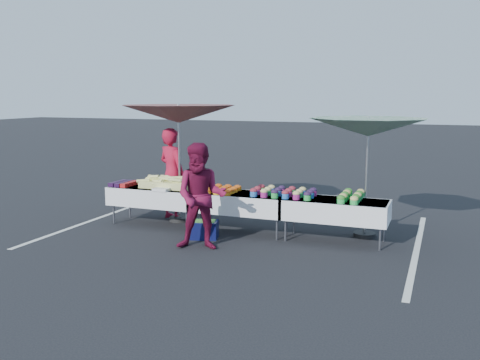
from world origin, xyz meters
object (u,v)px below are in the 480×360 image
(umbrella_left, at_px, (178,115))
(storage_bin, at_px, (204,229))
(customer, at_px, (201,197))
(umbrella_right, at_px, (368,128))
(table_left, at_px, (156,195))
(vendor, at_px, (172,174))
(table_center, at_px, (240,202))
(table_right, at_px, (335,209))

(umbrella_left, xyz_separation_m, storage_bin, (1.03, -1.05, -2.01))
(customer, bearing_deg, umbrella_right, 20.29)
(table_left, height_order, storage_bin, table_left)
(vendor, xyz_separation_m, umbrella_right, (3.98, -0.03, 1.04))
(vendor, distance_m, umbrella_left, 1.26)
(table_center, height_order, customer, customer)
(table_center, relative_size, storage_bin, 3.23)
(umbrella_left, relative_size, umbrella_right, 0.95)
(table_left, distance_m, storage_bin, 1.55)
(table_center, distance_m, umbrella_left, 2.21)
(table_center, bearing_deg, customer, -99.27)
(vendor, bearing_deg, table_right, -164.73)
(table_right, height_order, storage_bin, table_right)
(customer, relative_size, umbrella_right, 0.64)
(table_right, distance_m, umbrella_right, 1.56)
(table_center, height_order, umbrella_left, umbrella_left)
(table_left, relative_size, storage_bin, 3.23)
(umbrella_right, bearing_deg, table_left, -172.72)
(table_left, distance_m, umbrella_left, 1.67)
(table_center, bearing_deg, umbrella_right, 12.95)
(table_left, xyz_separation_m, customer, (1.59, -1.26, 0.31))
(vendor, bearing_deg, table_center, -173.50)
(table_center, bearing_deg, vendor, 162.38)
(table_center, relative_size, table_right, 1.00)
(customer, distance_m, umbrella_left, 2.45)
(table_right, xyz_separation_m, storage_bin, (-2.25, -0.65, -0.41))
(vendor, distance_m, umbrella_right, 4.12)
(vendor, xyz_separation_m, customer, (1.52, -1.81, -0.05))
(storage_bin, bearing_deg, table_left, 139.47)
(table_left, height_order, table_center, same)
(customer, height_order, umbrella_right, umbrella_right)
(table_center, distance_m, customer, 1.32)
(table_left, xyz_separation_m, table_center, (1.80, 0.00, 0.00))
(table_right, distance_m, vendor, 3.59)
(vendor, bearing_deg, storage_bin, 160.98)
(table_right, xyz_separation_m, customer, (-2.01, -1.26, 0.31))
(table_left, bearing_deg, umbrella_right, 7.28)
(table_left, height_order, table_right, same)
(vendor, height_order, storage_bin, vendor)
(table_right, xyz_separation_m, umbrella_right, (0.45, 0.52, 1.41))
(umbrella_left, xyz_separation_m, umbrella_right, (3.73, 0.12, -0.19))
(table_right, relative_size, vendor, 0.98)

